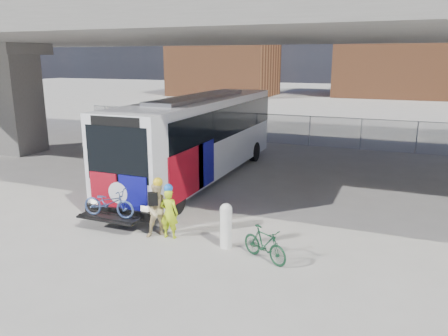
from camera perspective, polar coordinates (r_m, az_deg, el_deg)
The scene contains 9 objects.
ground at distance 16.39m, azimuth -0.79°, elevation -4.44°, with size 160.00×160.00×0.00m, color #9E9991.
bus at distance 19.07m, azimuth -3.21°, elevation 4.73°, with size 2.67×12.92×3.69m.
overpass at distance 19.32m, azimuth 3.99°, elevation 18.04°, with size 40.00×16.00×7.95m.
chainlink_fence at distance 27.26m, azimuth 9.10°, elevation 5.97°, with size 30.00×0.06×30.00m.
brick_buildings at distance 62.72m, azimuth 18.22°, elevation 13.67°, with size 54.00×22.00×12.00m.
bollard at distance 12.36m, azimuth 0.26°, elevation -7.32°, with size 0.34×0.34×1.31m.
cyclist_hivis at distance 13.06m, azimuth -7.19°, elevation -5.74°, with size 0.60×0.43×1.68m.
cyclist_tan at distance 13.15m, azimuth -8.53°, elevation -5.34°, with size 1.04×0.99×1.85m.
bike_parked at distance 11.74m, azimuth 5.33°, elevation -9.85°, with size 0.43×1.54×0.93m, color #123A22.
Camera 1 is at (6.05, -14.30, 5.23)m, focal length 35.00 mm.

